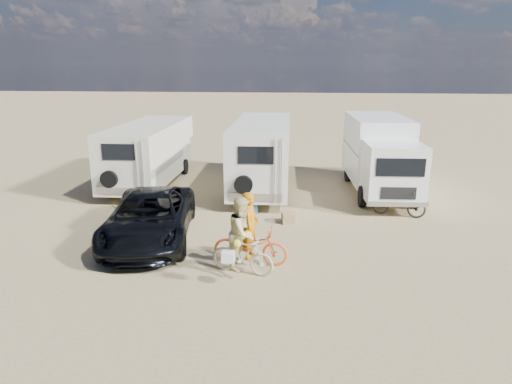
# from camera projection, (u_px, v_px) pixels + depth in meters

# --- Properties ---
(ground) EXTENTS (140.00, 140.00, 0.00)m
(ground) POSITION_uv_depth(u_px,v_px,m) (256.00, 258.00, 12.03)
(ground) COLOR tan
(ground) RESTS_ON ground
(rv_main) EXTENTS (2.29, 6.68, 2.77)m
(rv_main) POSITION_uv_depth(u_px,v_px,m) (262.00, 156.00, 18.23)
(rv_main) COLOR silver
(rv_main) RESTS_ON ground
(rv_left) EXTENTS (2.21, 6.46, 2.56)m
(rv_left) POSITION_uv_depth(u_px,v_px,m) (149.00, 155.00, 19.00)
(rv_left) COLOR beige
(rv_left) RESTS_ON ground
(box_truck) EXTENTS (2.35, 6.19, 2.95)m
(box_truck) POSITION_uv_depth(u_px,v_px,m) (380.00, 157.00, 17.62)
(box_truck) COLOR white
(box_truck) RESTS_ON ground
(dark_suv) EXTENTS (3.05, 5.32, 1.40)m
(dark_suv) POSITION_uv_depth(u_px,v_px,m) (150.00, 217.00, 13.08)
(dark_suv) COLOR black
(dark_suv) RESTS_ON ground
(bike_man) EXTENTS (2.00, 0.88, 1.02)m
(bike_man) POSITION_uv_depth(u_px,v_px,m) (250.00, 245.00, 11.54)
(bike_man) COLOR #E55422
(bike_man) RESTS_ON ground
(bike_woman) EXTENTS (1.66, 0.86, 0.96)m
(bike_woman) POSITION_uv_depth(u_px,v_px,m) (243.00, 255.00, 11.01)
(bike_woman) COLOR beige
(bike_woman) RESTS_ON ground
(rider_man) EXTENTS (0.48, 0.68, 1.74)m
(rider_man) POSITION_uv_depth(u_px,v_px,m) (250.00, 232.00, 11.44)
(rider_man) COLOR #C46D09
(rider_man) RESTS_ON ground
(rider_woman) EXTENTS (0.89, 1.02, 1.79)m
(rider_woman) POSITION_uv_depth(u_px,v_px,m) (242.00, 240.00, 10.90)
(rider_woman) COLOR #CFC182
(rider_woman) RESTS_ON ground
(bike_parked) EXTENTS (1.88, 1.09, 0.93)m
(bike_parked) POSITION_uv_depth(u_px,v_px,m) (399.00, 203.00, 15.22)
(bike_parked) COLOR black
(bike_parked) RESTS_ON ground
(cooler) EXTENTS (0.58, 0.45, 0.43)m
(cooler) POSITION_uv_depth(u_px,v_px,m) (250.00, 206.00, 15.65)
(cooler) COLOR #2B649B
(cooler) RESTS_ON ground
(crate) EXTENTS (0.48, 0.48, 0.33)m
(crate) POSITION_uv_depth(u_px,v_px,m) (288.00, 218.00, 14.63)
(crate) COLOR #977851
(crate) RESTS_ON ground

